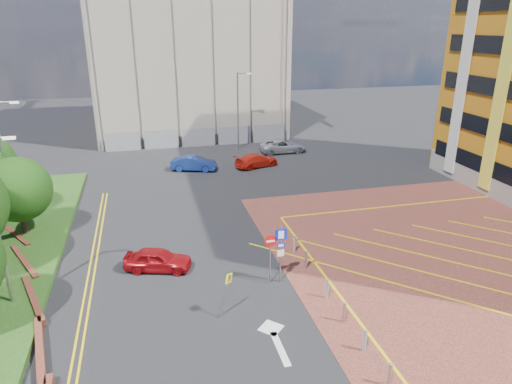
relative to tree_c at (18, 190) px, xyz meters
name	(u,v)px	position (x,y,z in m)	size (l,w,h in m)	color
ground	(276,293)	(13.50, -10.00, -3.19)	(140.00, 140.00, 0.00)	black
forecourt	(511,260)	(27.50, -10.00, -3.18)	(26.00, 26.00, 0.02)	brown
retaining_wall	(29,300)	(1.70, -8.00, -2.99)	(6.06, 20.33, 0.40)	brown
tree_c	(18,190)	(0.00, 0.00, 0.00)	(4.00, 4.00, 4.90)	#3D2B1C
lamp_left_far	(5,159)	(-0.92, 2.00, 1.47)	(1.53, 0.16, 8.00)	#9EA0A8
lamp_back	(239,108)	(17.58, 18.00, 1.17)	(1.53, 0.16, 8.00)	#9EA0A8
sign_cluster	(277,249)	(13.80, -9.02, -1.24)	(1.17, 0.12, 3.20)	#9EA0A8
warning_sign	(226,290)	(10.75, -11.28, -1.76)	(0.78, 0.42, 2.25)	#9EA0A8
bollard_row	(333,297)	(15.80, -11.67, -2.72)	(0.14, 11.14, 0.90)	#9EA0A8
construction_building	(185,38)	(13.50, 30.00, 7.81)	(21.20, 19.20, 22.00)	#AFA28F
construction_fence	(208,137)	(14.50, 20.00, -2.19)	(21.60, 0.06, 2.00)	gray
car_red_left	(158,260)	(7.90, -6.17, -2.57)	(1.46, 3.63, 1.24)	#9E0D12
car_blue_back	(194,163)	(11.93, 11.37, -2.52)	(1.43, 4.10, 1.35)	navy
car_red_back	(257,160)	(17.79, 11.09, -2.58)	(1.73, 4.25, 1.23)	red
car_silver_back	(283,146)	(21.68, 15.36, -2.52)	(2.22, 4.82, 1.34)	#B0B1B8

